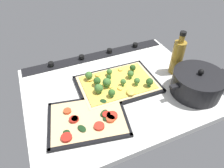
{
  "coord_description": "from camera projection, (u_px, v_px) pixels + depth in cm",
  "views": [
    {
      "loc": [
        29.32,
        61.83,
        61.73
      ],
      "look_at": [
        3.13,
        1.17,
        4.36
      ],
      "focal_mm": 32.34,
      "sensor_mm": 36.0,
      "label": 1
    }
  ],
  "objects": [
    {
      "name": "ground_plane",
      "position": [
        117.0,
        90.0,
        0.93
      ],
      "size": [
        81.74,
        64.02,
        3.0
      ],
      "primitive_type": "cube",
      "color": "silver"
    },
    {
      "name": "stove_control_panel",
      "position": [
        96.0,
        55.0,
        1.12
      ],
      "size": [
        78.47,
        7.0,
        2.6
      ],
      "color": "black",
      "rests_on": "ground_plane"
    },
    {
      "name": "baking_tray_front",
      "position": [
        117.0,
        85.0,
        0.93
      ],
      "size": [
        36.91,
        26.06,
        1.3
      ],
      "color": "black",
      "rests_on": "ground_plane"
    },
    {
      "name": "broccoli_pizza",
      "position": [
        116.0,
        83.0,
        0.92
      ],
      "size": [
        34.45,
        23.6,
        5.86
      ],
      "color": "beige",
      "rests_on": "baking_tray_front"
    },
    {
      "name": "baking_tray_back",
      "position": [
        88.0,
        120.0,
        0.78
      ],
      "size": [
        33.65,
        27.69,
        1.3
      ],
      "color": "black",
      "rests_on": "ground_plane"
    },
    {
      "name": "veggie_pizza_back",
      "position": [
        89.0,
        119.0,
        0.77
      ],
      "size": [
        30.84,
        24.87,
        1.9
      ],
      "color": "#E4C088",
      "rests_on": "baking_tray_back"
    },
    {
      "name": "cooking_pot",
      "position": [
        197.0,
        83.0,
        0.87
      ],
      "size": [
        28.53,
        21.75,
        12.39
      ],
      "color": "black",
      "rests_on": "ground_plane"
    },
    {
      "name": "oil_bottle",
      "position": [
        177.0,
        56.0,
        0.96
      ],
      "size": [
        5.57,
        5.57,
        21.64
      ],
      "color": "olive",
      "rests_on": "ground_plane"
    }
  ]
}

